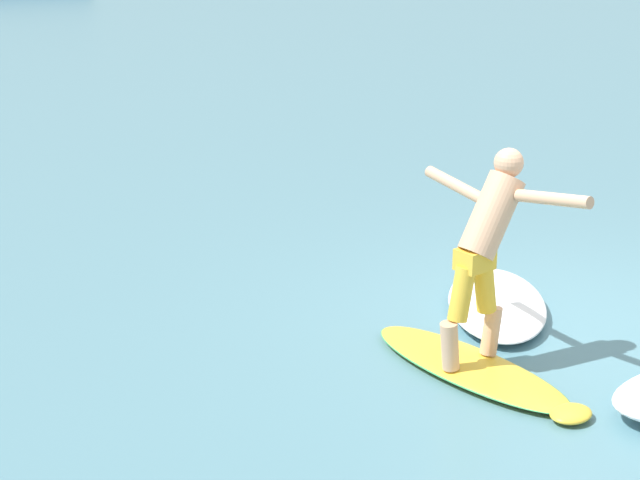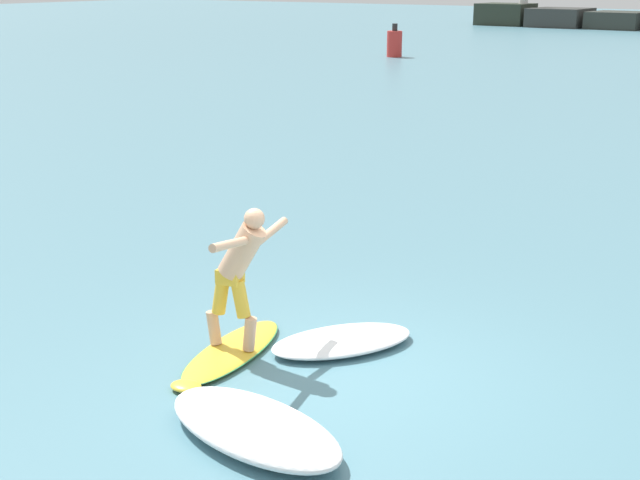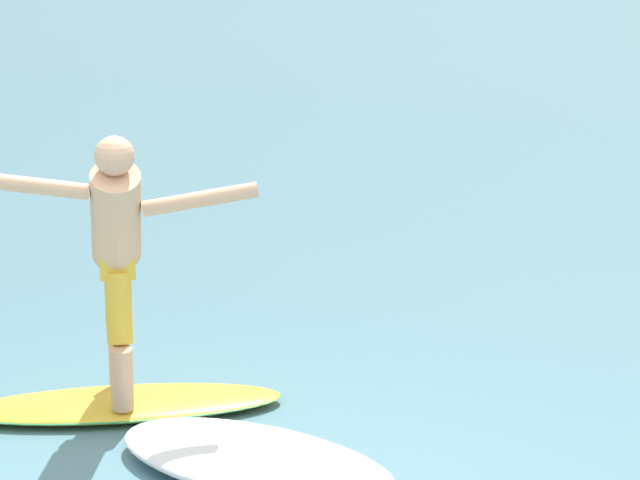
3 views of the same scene
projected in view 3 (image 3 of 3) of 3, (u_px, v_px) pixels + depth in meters
surfboard at (116, 404)px, 8.86m from camera, size 0.95×2.09×0.23m
surfer at (117, 244)px, 8.49m from camera, size 0.77×1.57×1.61m
wave_foam_at_tail at (256, 460)px, 7.97m from camera, size 1.60×1.85×0.16m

